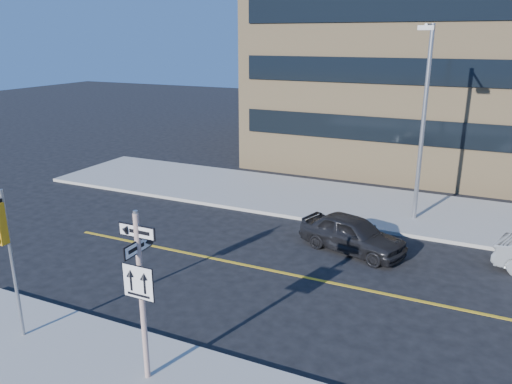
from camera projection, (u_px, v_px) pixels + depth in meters
The scene contains 6 objects.
ground at pixel (204, 327), 13.72m from camera, with size 120.00×120.00×0.00m, color black.
sign_pole at pixel (141, 288), 10.82m from camera, with size 0.92×0.92×4.06m.
traffic_signal at pixel (2, 235), 12.13m from camera, with size 0.32×0.45×4.00m.
parked_car_a at pixel (352, 234), 18.42m from camera, with size 4.02×1.62×1.37m, color black.
streetlight_a at pixel (424, 112), 19.99m from camera, with size 0.55×2.25×8.00m.
building_brick at pixel (427, 15), 31.86m from camera, with size 18.00×18.00×18.00m, color tan.
Camera 1 is at (6.38, -10.25, 7.65)m, focal length 35.00 mm.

